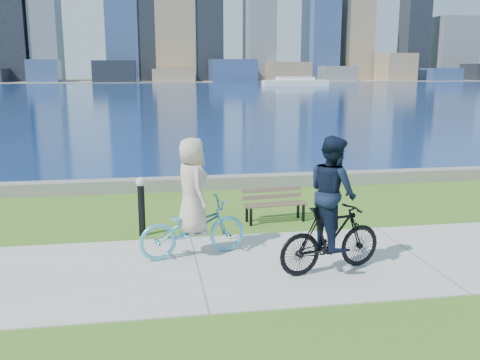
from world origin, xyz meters
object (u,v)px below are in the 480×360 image
object	(u,v)px
park_bench	(274,202)
cyclist_man	(332,216)
bollard_lamp	(141,202)
cyclist_woman	(193,213)

from	to	relation	value
park_bench	cyclist_man	bearing A→B (deg)	-92.19
cyclist_man	park_bench	bearing A→B (deg)	-9.22
bollard_lamp	cyclist_woman	size ratio (longest dim) A/B	0.56
park_bench	cyclist_man	size ratio (longest dim) A/B	0.63
park_bench	bollard_lamp	distance (m)	3.00
cyclist_man	cyclist_woman	bearing A→B (deg)	49.13
bollard_lamp	cyclist_woman	world-z (taller)	cyclist_woman
park_bench	cyclist_woman	world-z (taller)	cyclist_woman
cyclist_woman	cyclist_man	world-z (taller)	cyclist_man
bollard_lamp	cyclist_woman	bearing A→B (deg)	-56.65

